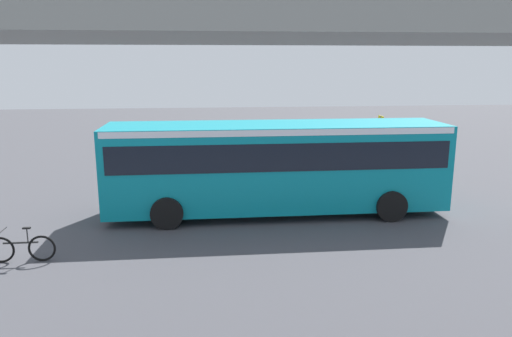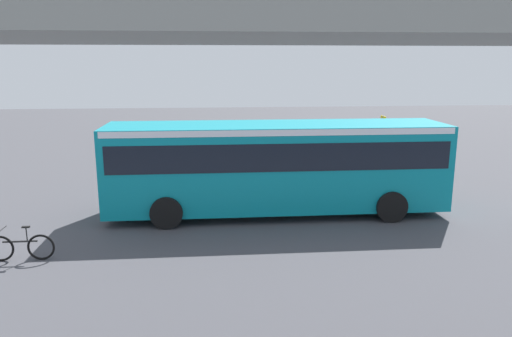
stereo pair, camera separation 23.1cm
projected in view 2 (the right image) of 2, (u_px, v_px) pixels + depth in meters
ground at (298, 210)px, 17.27m from camera, size 80.00×80.00×0.00m
city_bus at (276, 161)px, 16.56m from camera, size 11.54×2.85×3.15m
bicycle_black at (21, 247)px, 12.83m from camera, size 1.77×0.44×0.96m
pedestrian at (206, 171)px, 19.45m from camera, size 0.38×0.38×1.79m
traffic_sign at (382, 136)px, 22.04m from camera, size 0.08×0.60×2.80m
lane_dash_leftmost at (384, 191)px, 19.83m from camera, size 2.00×0.20×0.01m
lane_dash_left at (288, 193)px, 19.48m from camera, size 2.00×0.20×0.01m
lane_dash_centre at (188, 196)px, 19.13m from camera, size 2.00×0.20×0.01m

